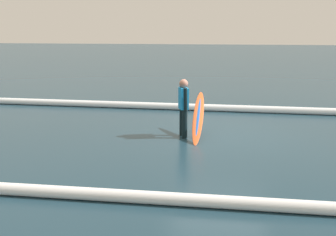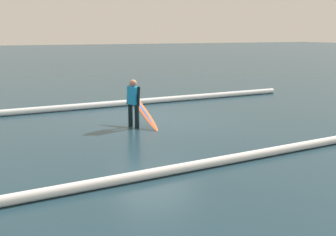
{
  "view_description": "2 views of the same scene",
  "coord_description": "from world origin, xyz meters",
  "views": [
    {
      "loc": [
        -1.2,
        10.77,
        2.6
      ],
      "look_at": [
        0.76,
        2.65,
        0.93
      ],
      "focal_mm": 45.3,
      "sensor_mm": 36.0,
      "label": 1
    },
    {
      "loc": [
        5.38,
        12.39,
        2.87
      ],
      "look_at": [
        0.78,
        2.67,
        0.69
      ],
      "focal_mm": 45.31,
      "sensor_mm": 36.0,
      "label": 2
    }
  ],
  "objects": [
    {
      "name": "wave_crest_midground",
      "position": [
        -2.96,
        4.54,
        0.1
      ],
      "size": [
        19.42,
        1.75,
        0.2
      ],
      "primitive_type": "cylinder",
      "rotation": [
        0.0,
        1.57,
        0.08
      ],
      "color": "white",
      "rests_on": "ground_plane"
    },
    {
      "name": "ground_plane",
      "position": [
        0.0,
        0.0,
        0.0
      ],
      "size": [
        180.5,
        180.5,
        0.0
      ],
      "primitive_type": "plane",
      "color": "#1C3644"
    },
    {
      "name": "surfboard",
      "position": [
        0.53,
        0.28,
        0.51
      ],
      "size": [
        0.45,
        1.95,
        1.05
      ],
      "color": "#E55926",
      "rests_on": "ground_plane"
    },
    {
      "name": "wave_crest_foreground",
      "position": [
        0.4,
        -3.36,
        0.12
      ],
      "size": [
        16.43,
        0.99,
        0.24
      ],
      "primitive_type": "cylinder",
      "rotation": [
        0.0,
        1.57,
        0.05
      ],
      "color": "white",
      "rests_on": "ground_plane"
    },
    {
      "name": "surfer",
      "position": [
        0.89,
        0.44,
        0.83
      ],
      "size": [
        0.32,
        0.58,
        1.48
      ],
      "rotation": [
        0.0,
        0.0,
        1.99
      ],
      "color": "black",
      "rests_on": "ground_plane"
    }
  ]
}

